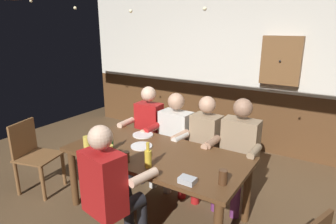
{
  "coord_description": "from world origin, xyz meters",
  "views": [
    {
      "loc": [
        1.6,
        -2.17,
        1.99
      ],
      "look_at": [
        0.0,
        0.34,
        1.1
      ],
      "focal_mm": 30.99,
      "sensor_mm": 36.0,
      "label": 1
    }
  ],
  "objects_px": {
    "bottle_0": "(110,143)",
    "dining_table": "(156,160)",
    "chair_empty_near_right": "(33,154)",
    "plate_1": "(142,146)",
    "pint_glass_3": "(110,151)",
    "pint_glass_4": "(87,143)",
    "person_4": "(111,186)",
    "pint_glass_2": "(101,139)",
    "table_candle": "(91,136)",
    "person_0": "(146,128)",
    "wall_dart_cabinet": "(281,61)",
    "person_3": "(238,148)",
    "plate_0": "(143,135)",
    "person_2": "(202,141)",
    "person_1": "(173,134)",
    "condiment_caddy": "(187,180)",
    "bottle_1": "(148,158)",
    "pint_glass_0": "(223,177)",
    "pint_glass_1": "(126,157)"
  },
  "relations": [
    {
      "from": "person_2",
      "to": "bottle_0",
      "type": "height_order",
      "value": "person_2"
    },
    {
      "from": "dining_table",
      "to": "plate_0",
      "type": "distance_m",
      "value": 0.53
    },
    {
      "from": "plate_1",
      "to": "pint_glass_3",
      "type": "height_order",
      "value": "pint_glass_3"
    },
    {
      "from": "person_1",
      "to": "wall_dart_cabinet",
      "type": "distance_m",
      "value": 1.96
    },
    {
      "from": "pint_glass_2",
      "to": "table_candle",
      "type": "bearing_deg",
      "value": 170.66
    },
    {
      "from": "pint_glass_3",
      "to": "plate_1",
      "type": "bearing_deg",
      "value": 73.75
    },
    {
      "from": "person_4",
      "to": "plate_1",
      "type": "relative_size",
      "value": 5.25
    },
    {
      "from": "chair_empty_near_right",
      "to": "condiment_caddy",
      "type": "bearing_deg",
      "value": 76.58
    },
    {
      "from": "person_0",
      "to": "person_4",
      "type": "xyz_separation_m",
      "value": [
        0.65,
        -1.37,
        0.02
      ]
    },
    {
      "from": "bottle_0",
      "to": "pint_glass_4",
      "type": "relative_size",
      "value": 1.33
    },
    {
      "from": "pint_glass_2",
      "to": "dining_table",
      "type": "bearing_deg",
      "value": 10.57
    },
    {
      "from": "chair_empty_near_right",
      "to": "bottle_1",
      "type": "distance_m",
      "value": 1.72
    },
    {
      "from": "dining_table",
      "to": "pint_glass_3",
      "type": "distance_m",
      "value": 0.5
    },
    {
      "from": "person_3",
      "to": "pint_glass_2",
      "type": "bearing_deg",
      "value": 31.57
    },
    {
      "from": "person_2",
      "to": "table_candle",
      "type": "height_order",
      "value": "person_2"
    },
    {
      "from": "condiment_caddy",
      "to": "plate_0",
      "type": "height_order",
      "value": "condiment_caddy"
    },
    {
      "from": "pint_glass_1",
      "to": "pint_glass_3",
      "type": "relative_size",
      "value": 0.85
    },
    {
      "from": "condiment_caddy",
      "to": "plate_0",
      "type": "bearing_deg",
      "value": 145.52
    },
    {
      "from": "person_1",
      "to": "wall_dart_cabinet",
      "type": "bearing_deg",
      "value": -118.96
    },
    {
      "from": "person_0",
      "to": "wall_dart_cabinet",
      "type": "distance_m",
      "value": 2.19
    },
    {
      "from": "person_3",
      "to": "pint_glass_4",
      "type": "height_order",
      "value": "person_3"
    },
    {
      "from": "pint_glass_2",
      "to": "pint_glass_3",
      "type": "relative_size",
      "value": 0.78
    },
    {
      "from": "chair_empty_near_right",
      "to": "bottle_0",
      "type": "relative_size",
      "value": 4.32
    },
    {
      "from": "person_0",
      "to": "chair_empty_near_right",
      "type": "distance_m",
      "value": 1.44
    },
    {
      "from": "pint_glass_3",
      "to": "pint_glass_4",
      "type": "xyz_separation_m",
      "value": [
        -0.32,
        0.0,
        0.01
      ]
    },
    {
      "from": "person_4",
      "to": "condiment_caddy",
      "type": "bearing_deg",
      "value": 41.16
    },
    {
      "from": "plate_0",
      "to": "plate_1",
      "type": "bearing_deg",
      "value": -55.08
    },
    {
      "from": "person_4",
      "to": "bottle_0",
      "type": "height_order",
      "value": "person_4"
    },
    {
      "from": "pint_glass_0",
      "to": "wall_dart_cabinet",
      "type": "distance_m",
      "value": 2.52
    },
    {
      "from": "person_1",
      "to": "pint_glass_4",
      "type": "relative_size",
      "value": 7.74
    },
    {
      "from": "person_1",
      "to": "pint_glass_4",
      "type": "distance_m",
      "value": 1.12
    },
    {
      "from": "pint_glass_3",
      "to": "plate_0",
      "type": "bearing_deg",
      "value": 97.34
    },
    {
      "from": "person_3",
      "to": "plate_0",
      "type": "xyz_separation_m",
      "value": [
        -1.06,
        -0.37,
        0.05
      ]
    },
    {
      "from": "person_0",
      "to": "pint_glass_0",
      "type": "xyz_separation_m",
      "value": [
        1.47,
        -0.89,
        0.12
      ]
    },
    {
      "from": "person_4",
      "to": "chair_empty_near_right",
      "type": "distance_m",
      "value": 1.61
    },
    {
      "from": "dining_table",
      "to": "person_3",
      "type": "xyz_separation_m",
      "value": [
        0.64,
        0.68,
        0.05
      ]
    },
    {
      "from": "bottle_0",
      "to": "dining_table",
      "type": "bearing_deg",
      "value": 24.54
    },
    {
      "from": "person_4",
      "to": "person_0",
      "type": "bearing_deg",
      "value": 125.63
    },
    {
      "from": "condiment_caddy",
      "to": "person_4",
      "type": "bearing_deg",
      "value": -149.07
    },
    {
      "from": "chair_empty_near_right",
      "to": "wall_dart_cabinet",
      "type": "distance_m",
      "value": 3.6
    },
    {
      "from": "pint_glass_2",
      "to": "pint_glass_3",
      "type": "height_order",
      "value": "pint_glass_3"
    },
    {
      "from": "condiment_caddy",
      "to": "pint_glass_3",
      "type": "relative_size",
      "value": 1.1
    },
    {
      "from": "pint_glass_3",
      "to": "dining_table",
      "type": "bearing_deg",
      "value": 46.31
    },
    {
      "from": "table_candle",
      "to": "plate_0",
      "type": "distance_m",
      "value": 0.6
    },
    {
      "from": "person_1",
      "to": "person_4",
      "type": "xyz_separation_m",
      "value": [
        0.23,
        -1.38,
        0.03
      ]
    },
    {
      "from": "dining_table",
      "to": "pint_glass_4",
      "type": "bearing_deg",
      "value": -152.47
    },
    {
      "from": "person_1",
      "to": "bottle_1",
      "type": "distance_m",
      "value": 1.06
    },
    {
      "from": "person_1",
      "to": "plate_0",
      "type": "xyz_separation_m",
      "value": [
        -0.19,
        -0.37,
        0.07
      ]
    },
    {
      "from": "chair_empty_near_right",
      "to": "plate_1",
      "type": "height_order",
      "value": "chair_empty_near_right"
    },
    {
      "from": "person_4",
      "to": "pint_glass_2",
      "type": "bearing_deg",
      "value": 150.08
    }
  ]
}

